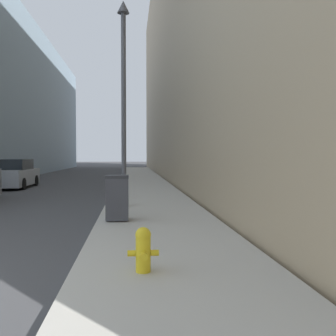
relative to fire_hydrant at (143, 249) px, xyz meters
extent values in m
cube|color=#B7B2A8|center=(0.53, 17.00, -0.42)|extent=(3.22, 60.00, 0.16)
cube|color=tan|center=(8.24, 25.00, 10.28)|extent=(12.00, 60.00, 21.56)
cylinder|color=yellow|center=(0.00, 0.01, -0.09)|extent=(0.22, 0.22, 0.50)
sphere|color=yellow|center=(0.00, 0.01, 0.20)|extent=(0.23, 0.23, 0.23)
cylinder|color=yellow|center=(0.00, 0.01, 0.27)|extent=(0.06, 0.06, 0.05)
cylinder|color=yellow|center=(0.00, -0.16, -0.07)|extent=(0.11, 0.12, 0.11)
cylinder|color=yellow|center=(-0.17, 0.01, -0.07)|extent=(0.12, 0.09, 0.09)
cylinder|color=yellow|center=(0.17, 0.01, -0.07)|extent=(0.12, 0.09, 0.09)
cube|color=#3D3D42|center=(-0.54, 4.36, 0.23)|extent=(0.58, 0.52, 1.08)
cube|color=#2D2D31|center=(-0.54, 4.36, 0.80)|extent=(0.60, 0.54, 0.08)
cylinder|color=black|center=(-0.79, 4.58, -0.26)|extent=(0.05, 0.16, 0.16)
cylinder|color=black|center=(-0.30, 4.58, -0.26)|extent=(0.05, 0.16, 0.16)
cylinder|color=#4C4C51|center=(-0.42, 7.05, -0.22)|extent=(0.30, 0.30, 0.25)
cylinder|color=#4C4C51|center=(-0.42, 7.05, 2.84)|extent=(0.16, 0.16, 6.36)
cone|color=#4C4C51|center=(-0.42, 7.05, 6.22)|extent=(0.40, 0.40, 0.40)
cube|color=#A3A8B2|center=(-6.84, 16.55, 0.10)|extent=(1.82, 4.43, 0.89)
cube|color=#1E2328|center=(-6.84, 16.55, 0.84)|extent=(1.60, 2.30, 0.58)
cylinder|color=black|center=(-7.67, 17.88, -0.18)|extent=(0.24, 0.64, 0.64)
cylinder|color=black|center=(-6.00, 17.88, -0.18)|extent=(0.24, 0.64, 0.64)
cylinder|color=black|center=(-6.00, 15.22, -0.18)|extent=(0.24, 0.64, 0.64)
camera|label=1|loc=(-0.17, -5.43, 1.37)|focal=40.00mm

